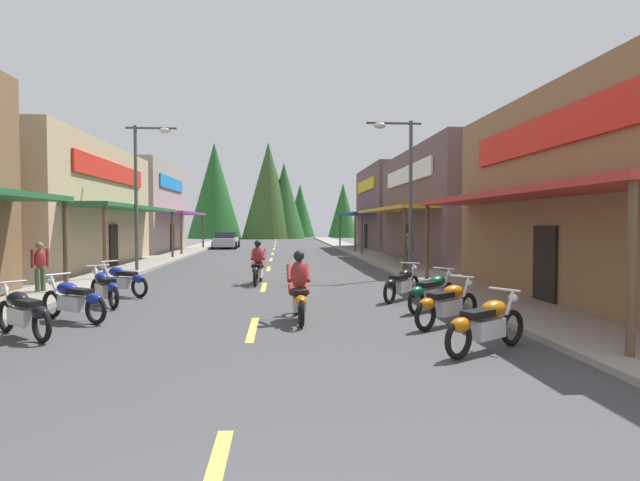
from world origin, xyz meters
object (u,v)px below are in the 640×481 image
at_px(motorcycle_parked_left_4, 122,280).
at_px(motorcycle_parked_right_0, 486,324).
at_px(streetlamp_right, 402,176).
at_px(motorcycle_parked_left_2, 74,299).
at_px(motorcycle_parked_left_1, 23,312).
at_px(motorcycle_parked_right_1, 447,303).
at_px(rider_cruising_trailing, 258,266).
at_px(motorcycle_parked_right_3, 402,283).
at_px(pedestrian_browsing, 40,265).
at_px(streetlamp_left, 143,177).
at_px(motorcycle_parked_right_2, 432,291).
at_px(motorcycle_parked_left_3, 104,287).
at_px(rider_cruising_lead, 299,292).
at_px(pedestrian_waiting, 408,249).
at_px(parked_car_curbside, 226,240).

bearing_deg(motorcycle_parked_left_4, motorcycle_parked_right_0, 170.84).
relative_size(streetlamp_right, motorcycle_parked_left_2, 3.33).
bearing_deg(motorcycle_parked_left_1, motorcycle_parked_right_1, -136.81).
xyz_separation_m(motorcycle_parked_right_1, rider_cruising_trailing, (-4.28, 7.62, 0.17)).
distance_m(motorcycle_parked_right_3, pedestrian_browsing, 10.77).
xyz_separation_m(streetlamp_left, pedestrian_browsing, (-1.29, -6.67, -3.22)).
bearing_deg(motorcycle_parked_right_1, motorcycle_parked_left_4, 112.43).
height_order(motorcycle_parked_right_2, motorcycle_parked_left_4, same).
bearing_deg(motorcycle_parked_left_3, motorcycle_parked_left_4, -33.24).
height_order(motorcycle_parked_left_2, rider_cruising_lead, rider_cruising_lead).
bearing_deg(streetlamp_left, streetlamp_right, -15.11).
height_order(motorcycle_parked_left_3, pedestrian_browsing, pedestrian_browsing).
bearing_deg(pedestrian_browsing, motorcycle_parked_left_3, -9.47).
bearing_deg(motorcycle_parked_right_1, motorcycle_parked_right_0, -127.26).
relative_size(streetlamp_left, motorcycle_parked_right_1, 3.56).
relative_size(streetlamp_right, motorcycle_parked_right_0, 3.32).
height_order(pedestrian_waiting, parked_car_curbside, pedestrian_waiting).
xyz_separation_m(motorcycle_parked_left_1, rider_cruising_trailing, (4.06, 7.97, 0.17)).
distance_m(motorcycle_parked_right_2, motorcycle_parked_left_1, 8.88).
bearing_deg(parked_car_curbside, motorcycle_parked_right_2, -165.16).
height_order(motorcycle_parked_right_3, motorcycle_parked_left_2, same).
bearing_deg(pedestrian_waiting, motorcycle_parked_right_2, 38.61).
relative_size(motorcycle_parked_right_1, motorcycle_parked_left_4, 0.96).
relative_size(motorcycle_parked_left_3, pedestrian_waiting, 1.04).
bearing_deg(pedestrian_waiting, parked_car_curbside, -104.29).
xyz_separation_m(motorcycle_parked_right_0, motorcycle_parked_right_1, (0.05, 2.10, 0.00)).
distance_m(motorcycle_parked_right_0, motorcycle_parked_right_2, 3.97).
relative_size(motorcycle_parked_right_0, pedestrian_browsing, 1.16).
height_order(motorcycle_parked_right_2, pedestrian_waiting, pedestrian_waiting).
relative_size(motorcycle_parked_left_2, parked_car_curbside, 0.43).
bearing_deg(motorcycle_parked_right_0, pedestrian_waiting, 48.17).
height_order(streetlamp_left, rider_cruising_trailing, streetlamp_left).
bearing_deg(motorcycle_parked_right_3, pedestrian_browsing, 119.83).
relative_size(motorcycle_parked_left_3, parked_car_curbside, 0.42).
xyz_separation_m(streetlamp_right, rider_cruising_trailing, (-5.57, -1.59, -3.37)).
xyz_separation_m(motorcycle_parked_right_1, motorcycle_parked_right_3, (-0.09, 3.53, 0.00)).
distance_m(motorcycle_parked_left_4, rider_cruising_lead, 6.60).
relative_size(streetlamp_right, rider_cruising_lead, 2.88).
relative_size(pedestrian_waiting, parked_car_curbside, 0.40).
bearing_deg(streetlamp_left, parked_car_curbside, 86.52).
distance_m(rider_cruising_trailing, parked_car_curbside, 25.71).
distance_m(streetlamp_right, motorcycle_parked_right_3, 6.83).
relative_size(streetlamp_right, motorcycle_parked_right_3, 3.62).
distance_m(streetlamp_right, motorcycle_parked_right_0, 11.92).
xyz_separation_m(motorcycle_parked_left_3, parked_car_curbside, (-0.03, 29.72, 0.20)).
height_order(motorcycle_parked_left_1, pedestrian_waiting, pedestrian_waiting).
bearing_deg(motorcycle_parked_right_0, rider_cruising_trailing, 80.96).
height_order(motorcycle_parked_right_1, pedestrian_waiting, pedestrian_waiting).
height_order(motorcycle_parked_left_1, motorcycle_parked_left_2, same).
bearing_deg(pedestrian_waiting, rider_cruising_lead, 23.96).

